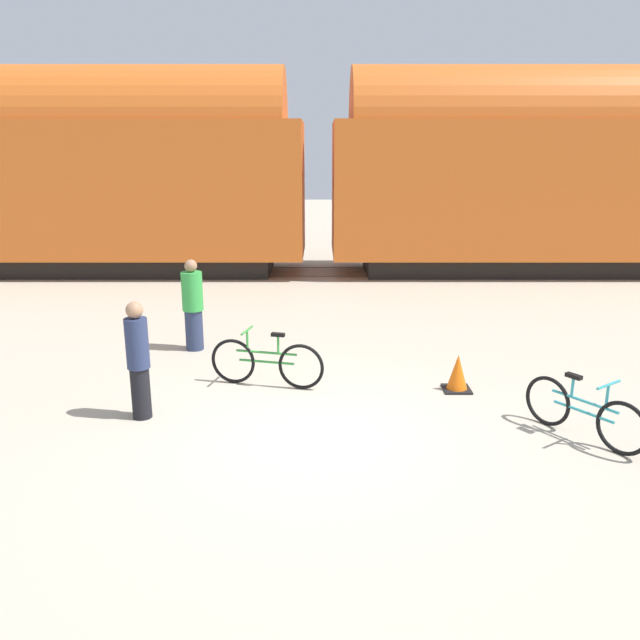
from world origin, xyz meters
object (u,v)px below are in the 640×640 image
object	(u,v)px
bicycle_green	(269,362)
person_in_green	(195,305)
freight_train	(321,167)
traffic_cone	(460,374)
bicycle_teal	(586,413)
person_in_navy	(141,360)

from	to	relation	value
bicycle_green	person_in_green	distance (m)	2.35
freight_train	traffic_cone	xyz separation A→B (m)	(2.08, -9.42, -2.75)
bicycle_teal	bicycle_green	distance (m)	4.39
bicycle_teal	person_in_navy	distance (m)	5.62
person_in_navy	bicycle_green	bearing A→B (deg)	138.63
person_in_green	person_in_navy	bearing A→B (deg)	6.22
person_in_green	traffic_cone	distance (m)	4.73
bicycle_teal	person_in_green	distance (m)	6.54
person_in_navy	person_in_green	world-z (taller)	person_in_green
person_in_green	traffic_cone	bearing A→B (deg)	73.66
freight_train	bicycle_teal	size ratio (longest dim) A/B	36.91
person_in_navy	person_in_green	bearing A→B (deg)	-170.27
bicycle_green	person_in_green	size ratio (longest dim) A/B	1.06
person_in_navy	traffic_cone	distance (m)	4.53
freight_train	bicycle_green	size ratio (longest dim) A/B	29.57
bicycle_teal	bicycle_green	xyz separation A→B (m)	(-4.01, 1.79, 0.02)
person_in_navy	person_in_green	distance (m)	2.97
bicycle_teal	person_in_navy	xyz separation A→B (m)	(-5.57, 0.64, 0.46)
bicycle_green	person_in_navy	xyz separation A→B (m)	(-1.56, -1.15, 0.43)
traffic_cone	bicycle_teal	bearing A→B (deg)	-53.91
bicycle_green	bicycle_teal	bearing A→B (deg)	-24.10
person_in_navy	person_in_green	size ratio (longest dim) A/B	0.97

